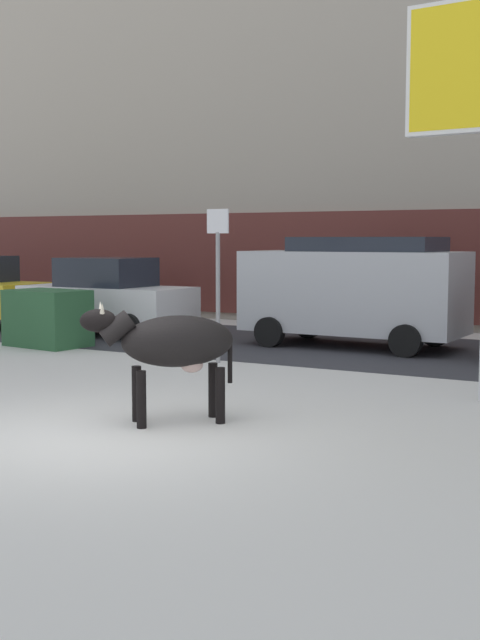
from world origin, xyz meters
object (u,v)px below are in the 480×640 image
object	(u,v)px
dumpster	(48,318)
street_sign	(218,272)
car_white_sedan	(107,297)
car_silver_van	(355,288)
pedestrian_near_billboard	(148,289)
cow_black	(172,344)

from	to	relation	value
dumpster	street_sign	size ratio (longest dim) A/B	0.60
car_white_sedan	dumpster	size ratio (longest dim) A/B	2.49
car_silver_van	street_sign	xyz separation A→B (m)	(-1.35, -3.37, 0.43)
pedestrian_near_billboard	dumpster	size ratio (longest dim) A/B	1.02
car_white_sedan	car_silver_van	size ratio (longest dim) A/B	0.91
cow_black	dumpster	bearing A→B (deg)	142.92
pedestrian_near_billboard	street_sign	distance (m)	8.63
car_silver_van	street_sign	world-z (taller)	street_sign
dumpster	street_sign	world-z (taller)	street_sign
cow_black	dumpster	world-z (taller)	cow_black
cow_black	car_silver_van	bearing A→B (deg)	95.05
car_silver_van	pedestrian_near_billboard	world-z (taller)	car_silver_van
cow_black	pedestrian_near_billboard	bearing A→B (deg)	126.70
car_white_sedan	dumpster	world-z (taller)	car_white_sedan
pedestrian_near_billboard	dumpster	distance (m)	6.09
car_silver_van	car_white_sedan	bearing A→B (deg)	-172.45
cow_black	pedestrian_near_billboard	distance (m)	13.41
cow_black	dumpster	size ratio (longest dim) A/B	0.97
cow_black	dumpster	distance (m)	8.10
cow_black	pedestrian_near_billboard	size ratio (longest dim) A/B	0.95
car_silver_van	street_sign	bearing A→B (deg)	-111.79
car_silver_van	street_sign	distance (m)	3.66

